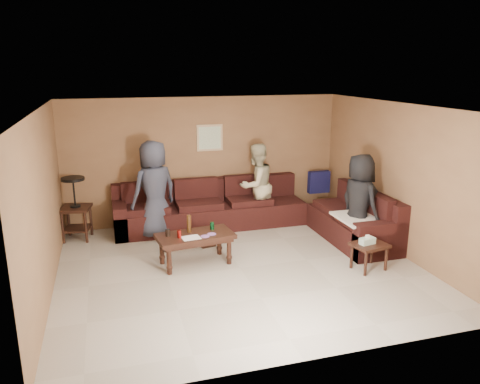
{
  "coord_description": "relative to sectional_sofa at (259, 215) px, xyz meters",
  "views": [
    {
      "loc": [
        -1.89,
        -6.51,
        3.07
      ],
      "look_at": [
        0.25,
        0.85,
        1.0
      ],
      "focal_mm": 35.0,
      "sensor_mm": 36.0,
      "label": 1
    }
  ],
  "objects": [
    {
      "name": "room",
      "position": [
        -0.81,
        -1.52,
        1.34
      ],
      "size": [
        5.6,
        5.5,
        2.5
      ],
      "color": "#AFA694",
      "rests_on": "ground"
    },
    {
      "name": "sectional_sofa",
      "position": [
        0.0,
        0.0,
        0.0
      ],
      "size": [
        4.65,
        2.9,
        0.97
      ],
      "color": "black",
      "rests_on": "ground"
    },
    {
      "name": "coffee_table",
      "position": [
        -1.45,
        -1.15,
        0.1
      ],
      "size": [
        1.27,
        0.75,
        0.78
      ],
      "rotation": [
        0.0,
        0.0,
        0.13
      ],
      "color": "black",
      "rests_on": "ground"
    },
    {
      "name": "end_table_left",
      "position": [
        -3.3,
        0.55,
        0.28
      ],
      "size": [
        0.6,
        0.6,
        1.16
      ],
      "rotation": [
        0.0,
        0.0,
        -0.2
      ],
      "color": "black",
      "rests_on": "ground"
    },
    {
      "name": "side_table_right",
      "position": [
        1.09,
        -2.11,
        0.05
      ],
      "size": [
        0.59,
        0.51,
        0.57
      ],
      "rotation": [
        0.0,
        0.0,
        0.2
      ],
      "color": "black",
      "rests_on": "ground"
    },
    {
      "name": "waste_bin",
      "position": [
        -1.11,
        -0.42,
        -0.17
      ],
      "size": [
        0.3,
        0.3,
        0.31
      ],
      "primitive_type": "cube",
      "rotation": [
        0.0,
        0.0,
        0.2
      ],
      "color": "black",
      "rests_on": "ground"
    },
    {
      "name": "wall_art",
      "position": [
        -0.71,
        0.96,
        1.37
      ],
      "size": [
        0.52,
        0.04,
        0.52
      ],
      "color": "tan",
      "rests_on": "ground"
    },
    {
      "name": "person_left",
      "position": [
        -1.91,
        0.29,
        0.57
      ],
      "size": [
        1.04,
        0.89,
        1.8
      ],
      "primitive_type": "imported",
      "rotation": [
        0.0,
        0.0,
        3.57
      ],
      "color": "#313444",
      "rests_on": "ground"
    },
    {
      "name": "person_middle",
      "position": [
        0.08,
        0.4,
        0.49
      ],
      "size": [
        0.99,
        0.91,
        1.63
      ],
      "primitive_type": "imported",
      "rotation": [
        0.0,
        0.0,
        3.6
      ],
      "color": "#C0B88F",
      "rests_on": "ground"
    },
    {
      "name": "person_right",
      "position": [
        1.37,
        -1.28,
        0.51
      ],
      "size": [
        0.69,
        0.91,
        1.66
      ],
      "primitive_type": "imported",
      "rotation": [
        0.0,
        0.0,
        1.78
      ],
      "color": "black",
      "rests_on": "ground"
    }
  ]
}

